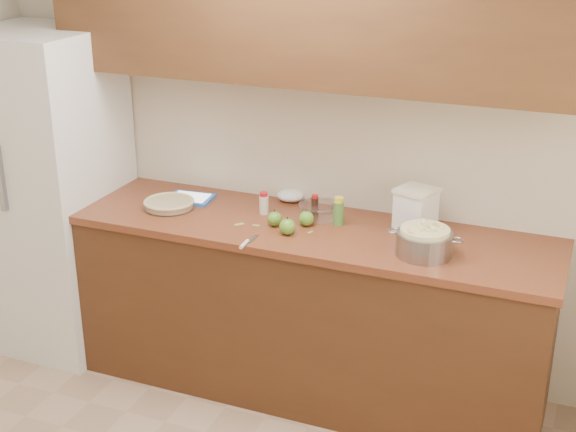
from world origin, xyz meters
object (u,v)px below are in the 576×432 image
at_px(pie, 169,204).
at_px(flour_canister, 416,209).
at_px(colander, 424,242).
at_px(tablet, 190,198).

xyz_separation_m(pie, flour_canister, (1.26, 0.19, 0.09)).
xyz_separation_m(colander, tablet, (-1.33, 0.23, -0.05)).
bearing_deg(tablet, pie, -111.90).
distance_m(colander, flour_canister, 0.29).
height_order(pie, flour_canister, flour_canister).
height_order(colander, flour_canister, flour_canister).
bearing_deg(pie, tablet, 74.12).
relative_size(pie, flour_canister, 1.23).
height_order(pie, colander, colander).
xyz_separation_m(pie, colander, (1.37, -0.08, 0.04)).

